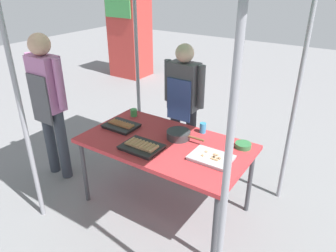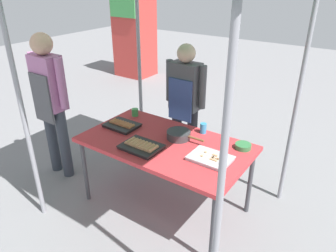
{
  "view_description": "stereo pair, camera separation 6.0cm",
  "coord_description": "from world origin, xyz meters",
  "px_view_note": "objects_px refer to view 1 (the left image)",
  "views": [
    {
      "loc": [
        1.49,
        -2.2,
        2.21
      ],
      "look_at": [
        0.0,
        0.05,
        0.9
      ],
      "focal_mm": 34.03,
      "sensor_mm": 36.0,
      "label": 1
    },
    {
      "loc": [
        1.54,
        -2.16,
        2.21
      ],
      "look_at": [
        0.0,
        0.05,
        0.9
      ],
      "focal_mm": 34.03,
      "sensor_mm": 36.0,
      "label": 2
    }
  ],
  "objects_px": {
    "stall_table": "(165,147)",
    "tray_pork_links": "(142,147)",
    "condiment_bowl": "(243,145)",
    "vendor_woman": "(184,98)",
    "tray_grilled_sausages": "(121,126)",
    "tray_meat_skewers": "(211,158)",
    "drink_cup_by_wok": "(203,128)",
    "cooking_wok": "(179,134)",
    "drink_cup_near_edge": "(134,113)",
    "neighbor_stall_left": "(130,34)",
    "customer_nearby": "(48,97)"
  },
  "relations": [
    {
      "from": "cooking_wok",
      "to": "drink_cup_near_edge",
      "type": "relative_size",
      "value": 4.77
    },
    {
      "from": "condiment_bowl",
      "to": "vendor_woman",
      "type": "distance_m",
      "value": 1.04
    },
    {
      "from": "cooking_wok",
      "to": "vendor_woman",
      "type": "bearing_deg",
      "value": 117.47
    },
    {
      "from": "stall_table",
      "to": "tray_grilled_sausages",
      "type": "height_order",
      "value": "tray_grilled_sausages"
    },
    {
      "from": "drink_cup_by_wok",
      "to": "vendor_woman",
      "type": "distance_m",
      "value": 0.62
    },
    {
      "from": "drink_cup_by_wok",
      "to": "vendor_woman",
      "type": "bearing_deg",
      "value": 139.35
    },
    {
      "from": "tray_meat_skewers",
      "to": "vendor_woman",
      "type": "bearing_deg",
      "value": 133.36
    },
    {
      "from": "tray_grilled_sausages",
      "to": "drink_cup_by_wok",
      "type": "xyz_separation_m",
      "value": [
        0.76,
        0.36,
        0.03
      ]
    },
    {
      "from": "condiment_bowl",
      "to": "tray_pork_links",
      "type": "bearing_deg",
      "value": -145.22
    },
    {
      "from": "tray_grilled_sausages",
      "to": "tray_pork_links",
      "type": "bearing_deg",
      "value": -27.58
    },
    {
      "from": "cooking_wok",
      "to": "drink_cup_near_edge",
      "type": "distance_m",
      "value": 0.72
    },
    {
      "from": "tray_grilled_sausages",
      "to": "tray_meat_skewers",
      "type": "distance_m",
      "value": 1.06
    },
    {
      "from": "stall_table",
      "to": "tray_pork_links",
      "type": "distance_m",
      "value": 0.26
    },
    {
      "from": "cooking_wok",
      "to": "tray_meat_skewers",
      "type": "bearing_deg",
      "value": -21.92
    },
    {
      "from": "stall_table",
      "to": "cooking_wok",
      "type": "bearing_deg",
      "value": 64.04
    },
    {
      "from": "cooking_wok",
      "to": "drink_cup_near_edge",
      "type": "bearing_deg",
      "value": 166.09
    },
    {
      "from": "tray_meat_skewers",
      "to": "vendor_woman",
      "type": "xyz_separation_m",
      "value": [
        -0.77,
        0.82,
        0.12
      ]
    },
    {
      "from": "tray_grilled_sausages",
      "to": "vendor_woman",
      "type": "bearing_deg",
      "value": 69.02
    },
    {
      "from": "tray_grilled_sausages",
      "to": "cooking_wok",
      "type": "relative_size",
      "value": 0.86
    },
    {
      "from": "drink_cup_near_edge",
      "to": "cooking_wok",
      "type": "bearing_deg",
      "value": -13.91
    },
    {
      "from": "drink_cup_by_wok",
      "to": "customer_nearby",
      "type": "bearing_deg",
      "value": -159.57
    },
    {
      "from": "tray_grilled_sausages",
      "to": "neighbor_stall_left",
      "type": "relative_size",
      "value": 0.18
    },
    {
      "from": "stall_table",
      "to": "vendor_woman",
      "type": "relative_size",
      "value": 1.05
    },
    {
      "from": "stall_table",
      "to": "customer_nearby",
      "type": "relative_size",
      "value": 0.96
    },
    {
      "from": "vendor_woman",
      "to": "tray_meat_skewers",
      "type": "bearing_deg",
      "value": 133.36
    },
    {
      "from": "stall_table",
      "to": "tray_meat_skewers",
      "type": "relative_size",
      "value": 4.45
    },
    {
      "from": "condiment_bowl",
      "to": "neighbor_stall_left",
      "type": "relative_size",
      "value": 0.08
    },
    {
      "from": "neighbor_stall_left",
      "to": "drink_cup_by_wok",
      "type": "bearing_deg",
      "value": -41.48
    },
    {
      "from": "tray_meat_skewers",
      "to": "condiment_bowl",
      "type": "bearing_deg",
      "value": 66.33
    },
    {
      "from": "vendor_woman",
      "to": "tray_grilled_sausages",
      "type": "bearing_deg",
      "value": 69.02
    },
    {
      "from": "stall_table",
      "to": "tray_meat_skewers",
      "type": "xyz_separation_m",
      "value": [
        0.5,
        -0.04,
        0.07
      ]
    },
    {
      "from": "tray_meat_skewers",
      "to": "vendor_woman",
      "type": "height_order",
      "value": "vendor_woman"
    },
    {
      "from": "drink_cup_by_wok",
      "to": "condiment_bowl",
      "type": "bearing_deg",
      "value": -8.31
    },
    {
      "from": "drink_cup_by_wok",
      "to": "tray_pork_links",
      "type": "bearing_deg",
      "value": -117.55
    },
    {
      "from": "drink_cup_near_edge",
      "to": "customer_nearby",
      "type": "height_order",
      "value": "customer_nearby"
    },
    {
      "from": "stall_table",
      "to": "drink_cup_by_wok",
      "type": "height_order",
      "value": "drink_cup_by_wok"
    },
    {
      "from": "stall_table",
      "to": "neighbor_stall_left",
      "type": "height_order",
      "value": "neighbor_stall_left"
    },
    {
      "from": "drink_cup_near_edge",
      "to": "customer_nearby",
      "type": "relative_size",
      "value": 0.05
    },
    {
      "from": "tray_meat_skewers",
      "to": "condiment_bowl",
      "type": "distance_m",
      "value": 0.38
    },
    {
      "from": "condiment_bowl",
      "to": "stall_table",
      "type": "bearing_deg",
      "value": -154.82
    },
    {
      "from": "tray_grilled_sausages",
      "to": "tray_pork_links",
      "type": "relative_size",
      "value": 0.93
    },
    {
      "from": "tray_pork_links",
      "to": "drink_cup_near_edge",
      "type": "distance_m",
      "value": 0.75
    },
    {
      "from": "tray_pork_links",
      "to": "drink_cup_near_edge",
      "type": "xyz_separation_m",
      "value": [
        -0.52,
        0.53,
        0.02
      ]
    },
    {
      "from": "cooking_wok",
      "to": "condiment_bowl",
      "type": "height_order",
      "value": "cooking_wok"
    },
    {
      "from": "condiment_bowl",
      "to": "drink_cup_near_edge",
      "type": "distance_m",
      "value": 1.29
    },
    {
      "from": "tray_meat_skewers",
      "to": "drink_cup_by_wok",
      "type": "height_order",
      "value": "drink_cup_by_wok"
    },
    {
      "from": "stall_table",
      "to": "cooking_wok",
      "type": "distance_m",
      "value": 0.18
    },
    {
      "from": "tray_grilled_sausages",
      "to": "cooking_wok",
      "type": "xyz_separation_m",
      "value": [
        0.63,
        0.13,
        0.02
      ]
    },
    {
      "from": "tray_meat_skewers",
      "to": "customer_nearby",
      "type": "xyz_separation_m",
      "value": [
        -1.89,
        -0.18,
        0.22
      ]
    },
    {
      "from": "cooking_wok",
      "to": "drink_cup_near_edge",
      "type": "height_order",
      "value": "drink_cup_near_edge"
    }
  ]
}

